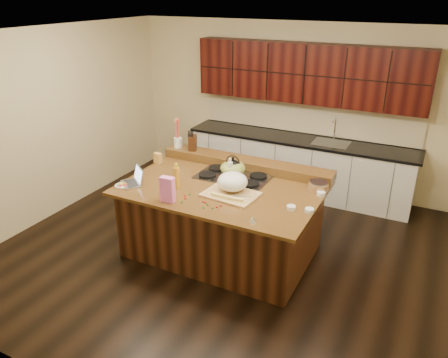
% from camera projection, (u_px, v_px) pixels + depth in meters
% --- Properties ---
extents(room, '(5.52, 5.02, 2.72)m').
position_uv_depth(room, '(222.00, 154.00, 5.18)').
color(room, black).
rests_on(room, ground).
extents(island, '(2.40, 1.60, 0.92)m').
position_uv_depth(island, '(222.00, 219.00, 5.53)').
color(island, black).
rests_on(island, ground).
extents(back_ledge, '(2.40, 0.30, 0.12)m').
position_uv_depth(back_ledge, '(246.00, 163.00, 5.90)').
color(back_ledge, black).
rests_on(back_ledge, island).
extents(cooktop, '(0.92, 0.52, 0.05)m').
position_uv_depth(cooktop, '(233.00, 177.00, 5.59)').
color(cooktop, gray).
rests_on(cooktop, island).
extents(back_counter, '(3.70, 0.66, 2.40)m').
position_uv_depth(back_counter, '(301.00, 135.00, 7.02)').
color(back_counter, silver).
rests_on(back_counter, ground).
extents(kettle, '(0.24, 0.24, 0.20)m').
position_uv_depth(kettle, '(233.00, 167.00, 5.54)').
color(kettle, black).
rests_on(kettle, cooktop).
extents(green_bowl, '(0.41, 0.41, 0.18)m').
position_uv_depth(green_bowl, '(233.00, 168.00, 5.54)').
color(green_bowl, olive).
rests_on(green_bowl, cooktop).
extents(laptop, '(0.38, 0.37, 0.21)m').
position_uv_depth(laptop, '(135.00, 179.00, 5.41)').
color(laptop, '#B7B7BC').
rests_on(laptop, island).
extents(oil_bottle, '(0.09, 0.09, 0.27)m').
position_uv_depth(oil_bottle, '(177.00, 178.00, 5.25)').
color(oil_bottle, gold).
rests_on(oil_bottle, island).
extents(vinegar_bottle, '(0.07, 0.07, 0.25)m').
position_uv_depth(vinegar_bottle, '(230.00, 171.00, 5.46)').
color(vinegar_bottle, silver).
rests_on(vinegar_bottle, island).
extents(wooden_tray, '(0.66, 0.52, 0.25)m').
position_uv_depth(wooden_tray, '(232.00, 185.00, 5.13)').
color(wooden_tray, tan).
rests_on(wooden_tray, island).
extents(ramekin_a, '(0.12, 0.12, 0.04)m').
position_uv_depth(ramekin_a, '(291.00, 208.00, 4.79)').
color(ramekin_a, white).
rests_on(ramekin_a, island).
extents(ramekin_b, '(0.13, 0.13, 0.04)m').
position_uv_depth(ramekin_b, '(309.00, 210.00, 4.73)').
color(ramekin_b, white).
rests_on(ramekin_b, island).
extents(ramekin_c, '(0.12, 0.12, 0.04)m').
position_uv_depth(ramekin_c, '(321.00, 194.00, 5.11)').
color(ramekin_c, white).
rests_on(ramekin_c, island).
extents(strainer_bowl, '(0.30, 0.30, 0.09)m').
position_uv_depth(strainer_bowl, '(318.00, 187.00, 5.24)').
color(strainer_bowl, '#996B3F').
rests_on(strainer_bowl, island).
extents(kitchen_timer, '(0.09, 0.09, 0.07)m').
position_uv_depth(kitchen_timer, '(253.00, 219.00, 4.53)').
color(kitchen_timer, silver).
rests_on(kitchen_timer, island).
extents(pink_bag, '(0.16, 0.10, 0.30)m').
position_uv_depth(pink_bag, '(168.00, 189.00, 4.92)').
color(pink_bag, '#F171C7').
rests_on(pink_bag, island).
extents(candy_plate, '(0.20, 0.20, 0.01)m').
position_uv_depth(candy_plate, '(122.00, 185.00, 5.37)').
color(candy_plate, white).
rests_on(candy_plate, island).
extents(package_box, '(0.12, 0.10, 0.15)m').
position_uv_depth(package_box, '(158.00, 158.00, 6.04)').
color(package_box, gold).
rests_on(package_box, island).
extents(utensil_crock, '(0.14, 0.14, 0.14)m').
position_uv_depth(utensil_crock, '(178.00, 143.00, 6.29)').
color(utensil_crock, white).
rests_on(utensil_crock, back_ledge).
extents(knife_block, '(0.16, 0.20, 0.21)m').
position_uv_depth(knife_block, '(193.00, 143.00, 6.17)').
color(knife_block, black).
rests_on(knife_block, back_ledge).
extents(gumdrop_0, '(0.02, 0.02, 0.02)m').
position_uv_depth(gumdrop_0, '(185.00, 196.00, 5.09)').
color(gumdrop_0, red).
rests_on(gumdrop_0, island).
extents(gumdrop_1, '(0.02, 0.02, 0.02)m').
position_uv_depth(gumdrop_1, '(182.00, 202.00, 4.94)').
color(gumdrop_1, '#198C26').
rests_on(gumdrop_1, island).
extents(gumdrop_2, '(0.02, 0.02, 0.02)m').
position_uv_depth(gumdrop_2, '(221.00, 206.00, 4.86)').
color(gumdrop_2, red).
rests_on(gumdrop_2, island).
extents(gumdrop_3, '(0.02, 0.02, 0.02)m').
position_uv_depth(gumdrop_3, '(204.00, 208.00, 4.81)').
color(gumdrop_3, '#198C26').
rests_on(gumdrop_3, island).
extents(gumdrop_4, '(0.02, 0.02, 0.02)m').
position_uv_depth(gumdrop_4, '(185.00, 198.00, 5.02)').
color(gumdrop_4, red).
rests_on(gumdrop_4, island).
extents(gumdrop_5, '(0.02, 0.02, 0.02)m').
position_uv_depth(gumdrop_5, '(190.00, 194.00, 5.13)').
color(gumdrop_5, '#198C26').
rests_on(gumdrop_5, island).
extents(gumdrop_6, '(0.02, 0.02, 0.02)m').
position_uv_depth(gumdrop_6, '(217.00, 207.00, 4.82)').
color(gumdrop_6, red).
rests_on(gumdrop_6, island).
extents(gumdrop_7, '(0.02, 0.02, 0.02)m').
position_uv_depth(gumdrop_7, '(213.00, 208.00, 4.80)').
color(gumdrop_7, '#198C26').
rests_on(gumdrop_7, island).
extents(gumdrop_8, '(0.02, 0.02, 0.02)m').
position_uv_depth(gumdrop_8, '(205.00, 202.00, 4.93)').
color(gumdrop_8, red).
rests_on(gumdrop_8, island).
extents(gumdrop_9, '(0.02, 0.02, 0.02)m').
position_uv_depth(gumdrop_9, '(208.00, 205.00, 4.88)').
color(gumdrop_9, '#198C26').
rests_on(gumdrop_9, island).
extents(gumdrop_10, '(0.02, 0.02, 0.02)m').
position_uv_depth(gumdrop_10, '(203.00, 202.00, 4.95)').
color(gumdrop_10, red).
rests_on(gumdrop_10, island).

